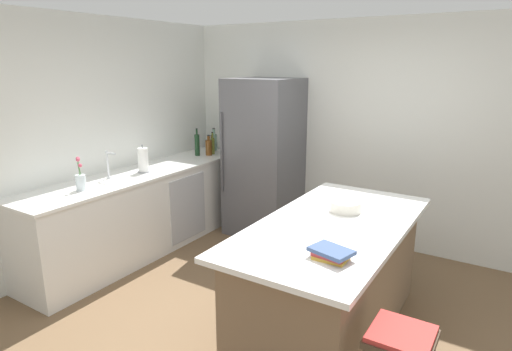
# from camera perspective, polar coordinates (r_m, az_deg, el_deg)

# --- Properties ---
(ground_plane) EXTENTS (7.20, 7.20, 0.00)m
(ground_plane) POSITION_cam_1_polar(r_m,az_deg,el_deg) (3.72, 2.25, -20.02)
(ground_plane) COLOR brown
(wall_rear) EXTENTS (6.00, 0.10, 2.60)m
(wall_rear) POSITION_cam_1_polar(r_m,az_deg,el_deg) (5.19, 14.97, 5.21)
(wall_rear) COLOR silver
(wall_rear) RESTS_ON ground_plane
(wall_left) EXTENTS (0.10, 6.00, 2.60)m
(wall_left) POSITION_cam_1_polar(r_m,az_deg,el_deg) (4.84, -23.66, 3.78)
(wall_left) COLOR silver
(wall_left) RESTS_ON ground_plane
(counter_run_left) EXTENTS (0.69, 2.97, 0.93)m
(counter_run_left) POSITION_cam_1_polar(r_m,az_deg,el_deg) (5.13, -14.49, -4.50)
(counter_run_left) COLOR silver
(counter_run_left) RESTS_ON ground_plane
(kitchen_island) EXTENTS (1.02, 2.07, 0.93)m
(kitchen_island) POSITION_cam_1_polar(r_m,az_deg,el_deg) (3.55, 9.89, -13.15)
(kitchen_island) COLOR #7A6047
(kitchen_island) RESTS_ON ground_plane
(refrigerator) EXTENTS (0.80, 0.78, 1.94)m
(refrigerator) POSITION_cam_1_polar(r_m,az_deg,el_deg) (5.36, 1.06, 2.37)
(refrigerator) COLOR #56565B
(refrigerator) RESTS_ON ground_plane
(bar_stool) EXTENTS (0.36, 0.36, 0.66)m
(bar_stool) POSITION_cam_1_polar(r_m,az_deg,el_deg) (2.77, 18.54, -21.07)
(bar_stool) COLOR #473828
(bar_stool) RESTS_ON ground_plane
(sink_faucet) EXTENTS (0.15, 0.05, 0.30)m
(sink_faucet) POSITION_cam_1_polar(r_m,az_deg,el_deg) (4.74, -18.95, 1.40)
(sink_faucet) COLOR silver
(sink_faucet) RESTS_ON counter_run_left
(flower_vase) EXTENTS (0.09, 0.09, 0.33)m
(flower_vase) POSITION_cam_1_polar(r_m,az_deg,el_deg) (4.43, -22.22, -0.61)
(flower_vase) COLOR silver
(flower_vase) RESTS_ON counter_run_left
(paper_towel_roll) EXTENTS (0.14, 0.14, 0.31)m
(paper_towel_roll) POSITION_cam_1_polar(r_m,az_deg,el_deg) (4.93, -14.72, 1.95)
(paper_towel_roll) COLOR gray
(paper_towel_roll) RESTS_ON counter_run_left
(gin_bottle) EXTENTS (0.08, 0.08, 0.31)m
(gin_bottle) POSITION_cam_1_polar(r_m,az_deg,el_deg) (6.00, -5.58, 4.49)
(gin_bottle) COLOR #8CB79E
(gin_bottle) RESTS_ON counter_run_left
(syrup_bottle) EXTENTS (0.06, 0.06, 0.23)m
(syrup_bottle) POSITION_cam_1_polar(r_m,az_deg,el_deg) (5.89, -5.90, 3.98)
(syrup_bottle) COLOR #5B3319
(syrup_bottle) RESTS_ON counter_run_left
(olive_oil_bottle) EXTENTS (0.05, 0.05, 0.29)m
(olive_oil_bottle) POSITION_cam_1_polar(r_m,az_deg,el_deg) (5.77, -5.77, 4.01)
(olive_oil_bottle) COLOR olive
(olive_oil_bottle) RESTS_ON counter_run_left
(whiskey_bottle) EXTENTS (0.08, 0.08, 0.27)m
(whiskey_bottle) POSITION_cam_1_polar(r_m,az_deg,el_deg) (5.69, -6.28, 3.77)
(whiskey_bottle) COLOR brown
(whiskey_bottle) RESTS_ON counter_run_left
(wine_bottle) EXTENTS (0.07, 0.07, 0.36)m
(wine_bottle) POSITION_cam_1_polar(r_m,az_deg,el_deg) (5.68, -7.80, 4.07)
(wine_bottle) COLOR #19381E
(wine_bottle) RESTS_ON counter_run_left
(cookbook_stack) EXTENTS (0.29, 0.24, 0.07)m
(cookbook_stack) POSITION_cam_1_polar(r_m,az_deg,el_deg) (2.76, 9.92, -10.14)
(cookbook_stack) COLOR gold
(cookbook_stack) RESTS_ON kitchen_island
(mixing_bowl) EXTENTS (0.26, 0.26, 0.09)m
(mixing_bowl) POSITION_cam_1_polar(r_m,az_deg,el_deg) (3.62, 11.79, -4.00)
(mixing_bowl) COLOR silver
(mixing_bowl) RESTS_ON kitchen_island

